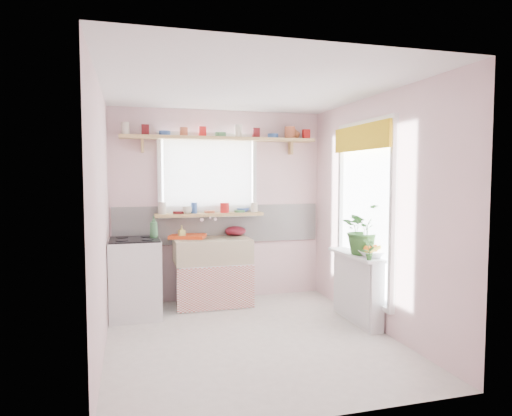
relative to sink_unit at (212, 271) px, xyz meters
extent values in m
plane|color=silver|center=(0.15, -1.29, -0.43)|extent=(3.20, 3.20, 0.00)
plane|color=white|center=(0.15, -1.29, 2.07)|extent=(3.20, 3.20, 0.00)
plane|color=beige|center=(0.15, 0.31, 0.82)|extent=(2.80, 0.00, 2.80)
plane|color=beige|center=(0.15, -2.89, 0.82)|extent=(2.80, 0.00, 2.80)
plane|color=beige|center=(-1.25, -1.29, 0.82)|extent=(0.00, 3.20, 3.20)
plane|color=beige|center=(1.55, -1.29, 0.82)|extent=(0.00, 3.20, 3.20)
cube|color=white|center=(0.15, 0.29, 0.57)|extent=(2.74, 0.03, 0.50)
cube|color=pink|center=(0.15, 0.29, 0.37)|extent=(2.74, 0.02, 0.12)
cube|color=white|center=(0.00, 0.30, 1.22)|extent=(1.20, 0.01, 1.00)
cube|color=white|center=(0.00, 0.24, 1.22)|extent=(1.15, 0.02, 0.95)
cube|color=white|center=(1.54, -1.09, 0.82)|extent=(0.01, 1.10, 1.90)
cube|color=gold|center=(1.46, -1.09, 1.63)|extent=(0.03, 1.20, 0.28)
cube|color=white|center=(0.00, 0.01, -0.16)|extent=(0.85, 0.55, 0.55)
cube|color=#C54A3A|center=(0.00, -0.27, -0.16)|extent=(0.95, 0.02, 0.53)
cube|color=beige|center=(0.00, 0.01, 0.27)|extent=(0.95, 0.55, 0.30)
cylinder|color=silver|center=(0.00, 0.26, 0.67)|extent=(0.03, 0.22, 0.03)
cube|color=white|center=(-0.95, -0.24, 0.02)|extent=(0.58, 0.58, 0.90)
cube|color=black|center=(-0.95, -0.24, 0.47)|extent=(0.56, 0.56, 0.02)
cylinder|color=black|center=(-1.09, -0.38, 0.49)|extent=(0.14, 0.14, 0.01)
cylinder|color=black|center=(-0.81, -0.38, 0.49)|extent=(0.14, 0.14, 0.01)
cylinder|color=black|center=(-1.09, -0.10, 0.49)|extent=(0.14, 0.14, 0.01)
cylinder|color=black|center=(-0.81, -0.10, 0.49)|extent=(0.14, 0.14, 0.01)
cube|color=white|center=(1.45, -1.09, -0.06)|extent=(0.15, 0.90, 0.75)
cube|color=white|center=(1.42, -1.09, 0.33)|extent=(0.22, 0.95, 0.03)
cube|color=tan|center=(0.00, 0.19, 0.71)|extent=(1.40, 0.22, 0.04)
cube|color=tan|center=(0.15, 0.18, 1.69)|extent=(2.52, 0.24, 0.04)
cylinder|color=silver|center=(-1.03, 0.18, 1.77)|extent=(0.11, 0.11, 0.12)
cylinder|color=#590F14|center=(-0.79, 0.18, 1.77)|extent=(0.11, 0.11, 0.12)
cylinder|color=#3359A5|center=(-0.56, 0.18, 1.74)|extent=(0.11, 0.11, 0.06)
cylinder|color=#A55133|center=(-0.32, 0.18, 1.77)|extent=(0.11, 0.11, 0.12)
cylinder|color=red|center=(-0.09, 0.18, 1.77)|extent=(0.11, 0.11, 0.12)
cylinder|color=#3F7F4C|center=(0.15, 0.18, 1.74)|extent=(0.11, 0.11, 0.06)
cylinder|color=silver|center=(0.39, 0.18, 1.77)|extent=(0.11, 0.11, 0.12)
cylinder|color=#590F14|center=(0.62, 0.18, 1.77)|extent=(0.11, 0.11, 0.12)
cylinder|color=#3359A5|center=(0.86, 0.18, 1.74)|extent=(0.11, 0.11, 0.06)
cylinder|color=#A55133|center=(1.09, 0.18, 1.77)|extent=(0.11, 0.11, 0.12)
cylinder|color=red|center=(1.33, 0.18, 1.77)|extent=(0.11, 0.11, 0.12)
cylinder|color=silver|center=(-0.62, 0.19, 0.79)|extent=(0.11, 0.11, 0.12)
cylinder|color=#590F14|center=(-0.41, 0.19, 0.79)|extent=(0.11, 0.11, 0.12)
cylinder|color=#3359A5|center=(-0.21, 0.19, 0.76)|extent=(0.11, 0.11, 0.06)
cylinder|color=#A55133|center=(0.00, 0.19, 0.79)|extent=(0.11, 0.11, 0.12)
cylinder|color=red|center=(0.21, 0.19, 0.79)|extent=(0.11, 0.11, 0.12)
cylinder|color=#3F7F4C|center=(0.41, 0.19, 0.76)|extent=(0.11, 0.11, 0.06)
cylinder|color=silver|center=(0.62, 0.19, 0.79)|extent=(0.11, 0.11, 0.12)
cube|color=#F74815|center=(-0.29, 0.14, 0.44)|extent=(0.52, 0.45, 0.04)
ellipsoid|color=maroon|center=(0.35, 0.21, 0.48)|extent=(0.35, 0.35, 0.13)
imported|color=#306127|center=(1.48, -1.15, 0.62)|extent=(0.58, 0.52, 0.56)
imported|color=white|center=(1.48, -1.36, 0.38)|extent=(0.29, 0.29, 0.07)
imported|color=#336C2B|center=(1.36, -1.49, 0.46)|extent=(0.13, 0.09, 0.23)
imported|color=#DACC61|center=(-0.38, 0.06, 0.50)|extent=(0.09, 0.09, 0.17)
imported|color=beige|center=(-0.29, 0.14, 0.77)|extent=(0.14, 0.14, 0.09)
imported|color=#334DA7|center=(0.46, 0.25, 0.75)|extent=(0.22, 0.22, 0.05)
imported|color=#A55A32|center=(1.17, 0.24, 1.79)|extent=(0.21, 0.21, 0.17)
imported|color=#387142|center=(-0.73, -0.22, 0.61)|extent=(0.10, 0.10, 0.26)
sphere|color=orange|center=(1.48, -1.36, 0.43)|extent=(0.08, 0.08, 0.08)
sphere|color=orange|center=(1.54, -1.33, 0.43)|extent=(0.08, 0.08, 0.08)
sphere|color=orange|center=(1.43, -1.34, 0.43)|extent=(0.08, 0.08, 0.08)
cylinder|color=yellow|center=(1.50, -1.41, 0.44)|extent=(0.18, 0.04, 0.10)
camera|label=1|loc=(-1.00, -5.64, 1.20)|focal=32.00mm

